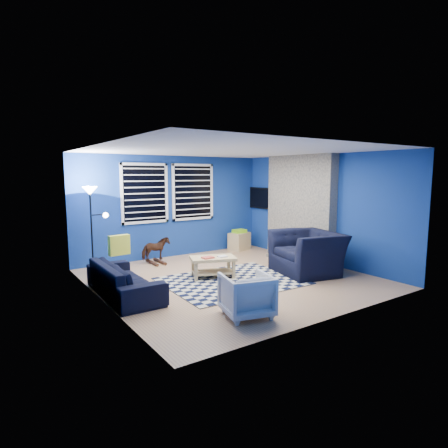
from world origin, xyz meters
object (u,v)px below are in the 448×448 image
object	(u,v)px
floor_lamp	(91,203)
rocking_horse	(156,249)
armchair_big	(307,253)
sofa	(124,279)
cabinet	(239,241)
tv	(262,198)
coffee_table	(213,263)
armchair_bent	(247,295)

from	to	relation	value
floor_lamp	rocking_horse	bearing A→B (deg)	3.83
armchair_big	sofa	bearing A→B (deg)	-88.90
cabinet	floor_lamp	bearing A→B (deg)	166.48
tv	rocking_horse	bearing A→B (deg)	179.87
coffee_table	cabinet	world-z (taller)	cabinet
armchair_bent	floor_lamp	distance (m)	4.01
coffee_table	armchair_big	bearing A→B (deg)	-23.70
sofa	rocking_horse	world-z (taller)	rocking_horse
tv	coffee_table	size ratio (longest dim) A/B	1.00
sofa	armchair_big	distance (m)	3.72
armchair_big	cabinet	distance (m)	2.76
sofa	coffee_table	size ratio (longest dim) A/B	1.93
armchair_big	armchair_bent	bearing A→B (deg)	-52.25
rocking_horse	sofa	bearing A→B (deg)	140.00
tv	coffee_table	xyz separation A→B (m)	(-2.71, -1.75, -1.09)
coffee_table	rocking_horse	bearing A→B (deg)	104.27
armchair_big	cabinet	xyz separation A→B (m)	(0.27, 2.74, -0.18)
tv	cabinet	world-z (taller)	tv
sofa	floor_lamp	world-z (taller)	floor_lamp
coffee_table	sofa	bearing A→B (deg)	-177.72
tv	cabinet	xyz separation A→B (m)	(-0.62, 0.19, -1.15)
rocking_horse	floor_lamp	bearing A→B (deg)	90.96
rocking_horse	cabinet	distance (m)	2.54
tv	armchair_big	distance (m)	2.87
sofa	armchair_bent	xyz separation A→B (m)	(1.14, -1.92, 0.03)
sofa	floor_lamp	bearing A→B (deg)	1.21
sofa	armchair_bent	size ratio (longest dim) A/B	2.80
armchair_big	floor_lamp	bearing A→B (deg)	-111.46
tv	floor_lamp	xyz separation A→B (m)	(-4.58, -0.09, 0.07)
sofa	floor_lamp	size ratio (longest dim) A/B	1.08
coffee_table	floor_lamp	size ratio (longest dim) A/B	0.56
armchair_big	cabinet	size ratio (longest dim) A/B	2.04
sofa	rocking_horse	size ratio (longest dim) A/B	3.06
tv	armchair_bent	distance (m)	5.17
tv	sofa	size ratio (longest dim) A/B	0.52
armchair_bent	coffee_table	distance (m)	2.11
cabinet	sofa	bearing A→B (deg)	-170.34
rocking_horse	cabinet	xyz separation A→B (m)	(2.53, 0.18, -0.09)
cabinet	rocking_horse	bearing A→B (deg)	166.58
armchair_bent	rocking_horse	world-z (taller)	armchair_bent
cabinet	coffee_table	bearing A→B (deg)	-154.61
tv	armchair_bent	size ratio (longest dim) A/B	1.45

